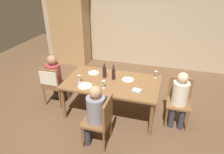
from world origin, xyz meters
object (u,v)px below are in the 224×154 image
Objects in this scene: chair_near at (101,119)px; dinner_plate_host at (128,80)px; person_woman_host at (180,96)px; dinner_plate_guest_left at (94,73)px; chair_left_end at (51,82)px; wine_glass_near_left at (103,83)px; chair_right_end at (179,98)px; wine_glass_near_right at (156,73)px; person_man_bearded at (95,112)px; wine_bottle_tall_green at (104,71)px; person_man_guest at (55,76)px; armoire_cabinet at (70,29)px; dining_table at (112,85)px; wine_bottle_dark_red at (114,73)px; wine_glass_centre at (79,77)px; dinner_plate_guest_right at (85,86)px.

chair_near reaches higher than dinner_plate_host.
person_woman_host reaches higher than dinner_plate_guest_left.
wine_glass_near_left is at bearing -7.79° from chair_left_end.
dinner_plate_guest_left is at bearing 24.47° from chair_left_end.
chair_right_end is 0.82× the size of person_woman_host.
chair_left_end reaches higher than wine_glass_near_right.
person_man_bearded is 1.10m from wine_bottle_tall_green.
wine_bottle_tall_green is (1.12, 0.26, 0.29)m from chair_left_end.
dinner_plate_guest_left is at bearing 156.87° from wine_bottle_tall_green.
dinner_plate_host is at bearing 4.48° from person_man_guest.
wine_glass_near_left is at bearing 15.21° from chair_right_end.
wine_bottle_tall_green is 2.14× the size of wine_glass_near_left.
person_woman_host reaches higher than chair_left_end.
person_man_guest is (-0.00, 0.15, 0.07)m from chair_left_end.
chair_near is 3.97× the size of dinner_plate_guest_left.
armoire_cabinet reaches higher than wine_bottle_tall_green.
person_man_bearded is at bearing 33.85° from person_woman_host.
dinner_plate_guest_left is (-0.46, 1.18, 0.09)m from person_man_bearded.
wine_bottle_tall_green is at bearing -23.13° from dinner_plate_guest_left.
wine_glass_near_left is (1.96, -2.59, -0.25)m from armoire_cabinet.
wine_bottle_tall_green is 1.38× the size of dinner_plate_guest_left.
wine_glass_near_right is at bearing -40.79° from person_woman_host.
chair_left_end reaches higher than dining_table.
chair_near is at bearing 39.48° from chair_right_end.
wine_bottle_dark_red is 0.87m from wine_glass_near_right.
armoire_cabinet is at bearing 106.55° from chair_left_end.
chair_near is at bearing -45.74° from wine_glass_centre.
wine_bottle_tall_green is 0.21m from wine_bottle_dark_red.
wine_bottle_tall_green reaches higher than dinner_plate_guest_right.
wine_glass_near_right is at bearing -33.49° from armoire_cabinet.
dinner_plate_host is (1.61, 0.28, 0.15)m from chair_left_end.
wine_glass_near_left is 1.00× the size of wine_glass_centre.
wine_glass_centre is at bearing -161.07° from dining_table.
chair_right_end is 0.81× the size of person_man_bearded.
chair_right_end reaches higher than wine_glass_near_left.
dinner_plate_guest_left is 0.59m from dinner_plate_guest_right.
chair_right_end is 1.48m from wine_glass_near_left.
dining_table is 12.63× the size of wine_glass_centre.
person_woman_host reaches higher than wine_glass_near_left.
dinner_plate_host is (0.32, 1.08, 0.09)m from person_man_bearded.
dinner_plate_guest_right is at bearing -146.69° from dinner_plate_host.
wine_bottle_tall_green is 2.14× the size of wine_glass_near_right.
chair_right_end is at bearing 15.21° from wine_glass_near_left.
wine_bottle_dark_red is (-1.32, 0.13, 0.23)m from person_woman_host.
wine_glass_near_left reaches higher than dinner_plate_guest_right.
dining_table is 12.63× the size of wine_glass_near_left.
wine_glass_centre is at bearing -18.46° from person_man_guest.
chair_right_end is 2.90× the size of wine_bottle_dark_red.
wine_bottle_dark_red is 2.13× the size of wine_glass_near_left.
chair_near is (0.09, -0.93, -0.13)m from dining_table.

